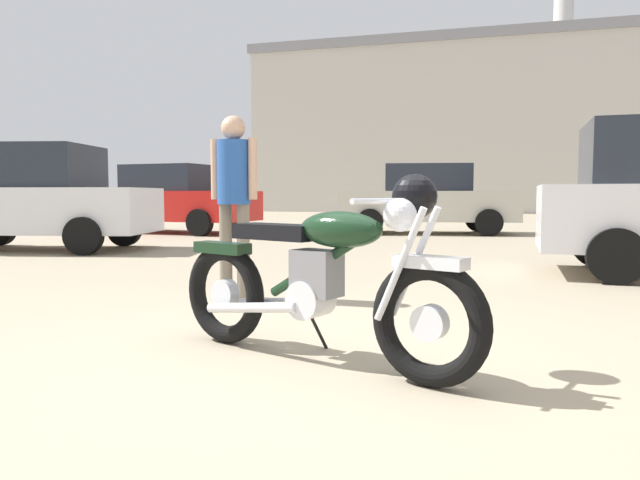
% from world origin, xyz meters
% --- Properties ---
extents(ground_plane, '(80.00, 80.00, 0.00)m').
position_xyz_m(ground_plane, '(0.00, 0.00, 0.00)').
color(ground_plane, gray).
extents(vintage_motorcycle, '(1.94, 0.95, 1.07)m').
position_xyz_m(vintage_motorcycle, '(-0.10, 0.01, 0.49)').
color(vintage_motorcycle, black).
rests_on(vintage_motorcycle, ground_plane).
extents(bystander, '(0.46, 0.30, 1.66)m').
position_xyz_m(bystander, '(-1.38, 1.90, 1.02)').
color(bystander, '#706656').
rests_on(bystander, ground_plane).
extents(white_estate_far, '(4.40, 2.36, 1.67)m').
position_xyz_m(white_estate_far, '(-6.33, 10.28, 0.84)').
color(white_estate_far, black).
rests_on(white_estate_far, ground_plane).
extents(red_hatchback_near, '(4.12, 2.31, 1.78)m').
position_xyz_m(red_hatchback_near, '(-6.49, 5.52, 0.92)').
color(red_hatchback_near, black).
rests_on(red_hatchback_near, ground_plane).
extents(silver_sedan_mid, '(4.37, 2.28, 1.67)m').
position_xyz_m(silver_sedan_mid, '(-0.15, 11.45, 0.84)').
color(silver_sedan_mid, black).
rests_on(silver_sedan_mid, ground_plane).
extents(industrial_building, '(23.26, 15.13, 19.55)m').
position_xyz_m(industrial_building, '(0.80, 34.61, 4.64)').
color(industrial_building, beige).
rests_on(industrial_building, ground_plane).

